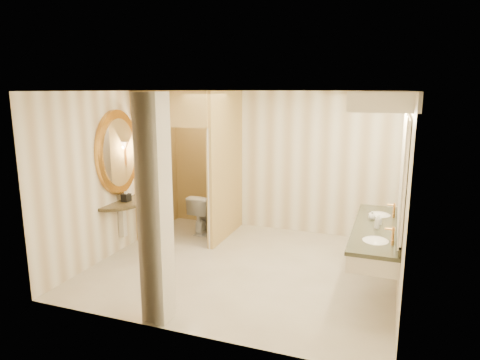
# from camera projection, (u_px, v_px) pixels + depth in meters

# --- Properties ---
(floor) EXTENTS (4.50, 4.50, 0.00)m
(floor) POSITION_uv_depth(u_px,v_px,m) (244.00, 266.00, 6.70)
(floor) COLOR beige
(floor) RESTS_ON ground
(ceiling) EXTENTS (4.50, 4.50, 0.00)m
(ceiling) POSITION_uv_depth(u_px,v_px,m) (244.00, 91.00, 6.14)
(ceiling) COLOR silver
(ceiling) RESTS_ON wall_back
(wall_back) EXTENTS (4.50, 0.02, 2.70)m
(wall_back) POSITION_uv_depth(u_px,v_px,m) (279.00, 162.00, 8.26)
(wall_back) COLOR white
(wall_back) RESTS_ON floor
(wall_front) EXTENTS (4.50, 0.02, 2.70)m
(wall_front) POSITION_uv_depth(u_px,v_px,m) (182.00, 220.00, 4.58)
(wall_front) COLOR white
(wall_front) RESTS_ON floor
(wall_left) EXTENTS (0.02, 4.00, 2.70)m
(wall_left) POSITION_uv_depth(u_px,v_px,m) (118.00, 173.00, 7.18)
(wall_left) COLOR white
(wall_left) RESTS_ON floor
(wall_right) EXTENTS (0.02, 4.00, 2.70)m
(wall_right) POSITION_uv_depth(u_px,v_px,m) (404.00, 195.00, 5.67)
(wall_right) COLOR white
(wall_right) RESTS_ON floor
(toilet_closet) EXTENTS (1.50, 1.55, 2.70)m
(toilet_closet) POSITION_uv_depth(u_px,v_px,m) (204.00, 165.00, 7.68)
(toilet_closet) COLOR #CFBC6C
(toilet_closet) RESTS_ON floor
(wall_sconce) EXTENTS (0.14, 0.14, 0.42)m
(wall_sconce) POSITION_uv_depth(u_px,v_px,m) (148.00, 148.00, 7.38)
(wall_sconce) COLOR #D08C42
(wall_sconce) RESTS_ON toilet_closet
(vanity) EXTENTS (0.75, 2.41, 2.09)m
(vanity) POSITION_uv_depth(u_px,v_px,m) (384.00, 173.00, 5.72)
(vanity) COLOR beige
(vanity) RESTS_ON floor
(console_shelf) EXTENTS (1.08, 1.08, 1.99)m
(console_shelf) POSITION_uv_depth(u_px,v_px,m) (119.00, 173.00, 7.13)
(console_shelf) COLOR black
(console_shelf) RESTS_ON floor
(pillar) EXTENTS (0.30, 0.30, 2.70)m
(pillar) POSITION_uv_depth(u_px,v_px,m) (155.00, 211.00, 4.92)
(pillar) COLOR beige
(pillar) RESTS_ON floor
(tissue_box) EXTENTS (0.14, 0.14, 0.13)m
(tissue_box) POSITION_uv_depth(u_px,v_px,m) (126.00, 198.00, 7.19)
(tissue_box) COLOR black
(tissue_box) RESTS_ON console_shelf
(toilet) EXTENTS (0.49, 0.78, 0.76)m
(toilet) POSITION_uv_depth(u_px,v_px,m) (205.00, 213.00, 8.27)
(toilet) COLOR white
(toilet) RESTS_ON floor
(soap_bottle_a) EXTENTS (0.08, 0.08, 0.14)m
(soap_bottle_a) POSITION_uv_depth(u_px,v_px,m) (379.00, 220.00, 5.96)
(soap_bottle_a) COLOR beige
(soap_bottle_a) RESTS_ON vanity
(soap_bottle_b) EXTENTS (0.12, 0.12, 0.13)m
(soap_bottle_b) POSITION_uv_depth(u_px,v_px,m) (372.00, 216.00, 6.16)
(soap_bottle_b) COLOR silver
(soap_bottle_b) RESTS_ON vanity
(soap_bottle_c) EXTENTS (0.09, 0.09, 0.18)m
(soap_bottle_c) POSITION_uv_depth(u_px,v_px,m) (377.00, 222.00, 5.77)
(soap_bottle_c) COLOR #C6B28C
(soap_bottle_c) RESTS_ON vanity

